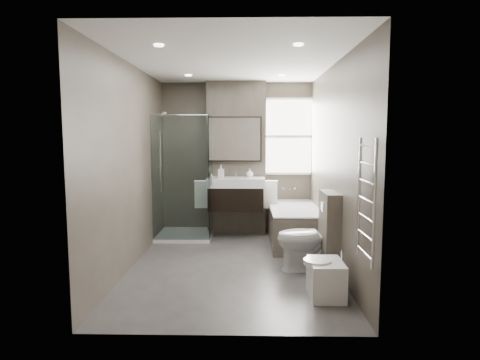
{
  "coord_description": "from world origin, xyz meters",
  "views": [
    {
      "loc": [
        0.2,
        -5.13,
        1.68
      ],
      "look_at": [
        0.09,
        0.15,
        1.1
      ],
      "focal_mm": 30.0,
      "sensor_mm": 36.0,
      "label": 1
    }
  ],
  "objects_px": {
    "toilet": "(309,238)",
    "bidet": "(325,278)",
    "vanity": "(236,193)",
    "bathtub": "(294,223)"
  },
  "relations": [
    {
      "from": "toilet",
      "to": "bidet",
      "type": "bearing_deg",
      "value": -1.88
    },
    {
      "from": "vanity",
      "to": "bathtub",
      "type": "bearing_deg",
      "value": -19.37
    },
    {
      "from": "bathtub",
      "to": "toilet",
      "type": "relative_size",
      "value": 1.95
    },
    {
      "from": "bathtub",
      "to": "bidet",
      "type": "height_order",
      "value": "bathtub"
    },
    {
      "from": "toilet",
      "to": "bidet",
      "type": "xyz_separation_m",
      "value": [
        0.04,
        -0.86,
        -0.21
      ]
    },
    {
      "from": "vanity",
      "to": "toilet",
      "type": "xyz_separation_m",
      "value": [
        0.97,
        -1.62,
        -0.33
      ]
    },
    {
      "from": "bathtub",
      "to": "bidet",
      "type": "xyz_separation_m",
      "value": [
        0.09,
        -2.15,
        -0.11
      ]
    },
    {
      "from": "bathtub",
      "to": "toilet",
      "type": "height_order",
      "value": "toilet"
    },
    {
      "from": "bathtub",
      "to": "bidet",
      "type": "bearing_deg",
      "value": -87.62
    },
    {
      "from": "toilet",
      "to": "bidet",
      "type": "distance_m",
      "value": 0.88
    }
  ]
}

